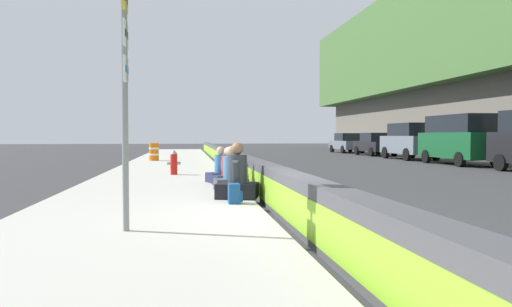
# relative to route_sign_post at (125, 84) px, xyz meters

# --- Properties ---
(ground_plane) EXTENTS (160.00, 160.00, 0.00)m
(ground_plane) POSITION_rel_route_sign_post_xyz_m (1.04, -2.71, -2.23)
(ground_plane) COLOR #353538
(ground_plane) RESTS_ON ground
(sidewalk_strip) EXTENTS (80.00, 4.40, 0.14)m
(sidewalk_strip) POSITION_rel_route_sign_post_xyz_m (1.04, -0.06, -2.16)
(sidewalk_strip) COLOR #B5B2A8
(sidewalk_strip) RESTS_ON ground_plane
(jersey_barrier) EXTENTS (76.00, 0.45, 0.85)m
(jersey_barrier) POSITION_rel_route_sign_post_xyz_m (1.04, -2.70, -1.81)
(jersey_barrier) COLOR #47474C
(jersey_barrier) RESTS_ON ground_plane
(route_sign_post) EXTENTS (0.44, 0.09, 3.60)m
(route_sign_post) POSITION_rel_route_sign_post_xyz_m (0.00, 0.00, 0.00)
(route_sign_post) COLOR gray
(route_sign_post) RESTS_ON sidewalk_strip
(fire_hydrant) EXTENTS (0.26, 0.46, 0.88)m
(fire_hydrant) POSITION_rel_route_sign_post_xyz_m (9.83, -0.41, -1.65)
(fire_hydrant) COLOR red
(fire_hydrant) RESTS_ON sidewalk_strip
(seated_person_foreground) EXTENTS (0.94, 1.04, 1.22)m
(seated_person_foreground) POSITION_rel_route_sign_post_xyz_m (3.34, -1.95, -1.71)
(seated_person_foreground) COLOR black
(seated_person_foreground) RESTS_ON sidewalk_strip
(seated_person_middle) EXTENTS (0.74, 0.85, 1.10)m
(seated_person_middle) POSITION_rel_route_sign_post_xyz_m (4.74, -1.94, -1.75)
(seated_person_middle) COLOR #424247
(seated_person_middle) RESTS_ON sidewalk_strip
(seated_person_rear) EXTENTS (0.75, 0.84, 1.05)m
(seated_person_rear) POSITION_rel_route_sign_post_xyz_m (5.92, -1.98, -1.76)
(seated_person_rear) COLOR #23284C
(seated_person_rear) RESTS_ON sidewalk_strip
(seated_person_far) EXTENTS (0.82, 0.89, 1.04)m
(seated_person_far) POSITION_rel_route_sign_post_xyz_m (6.89, -1.84, -1.77)
(seated_person_far) COLOR #23284C
(seated_person_far) RESTS_ON sidewalk_strip
(backpack) EXTENTS (0.32, 0.28, 0.40)m
(backpack) POSITION_rel_route_sign_post_xyz_m (2.51, -1.81, -1.90)
(backpack) COLOR navy
(backpack) RESTS_ON sidewalk_strip
(construction_barrel) EXTENTS (0.54, 0.54, 0.95)m
(construction_barrel) POSITION_rel_route_sign_post_xyz_m (19.45, 0.91, -1.61)
(construction_barrel) COLOR orange
(construction_barrel) RESTS_ON sidewalk_strip
(parked_car_fourth) EXTENTS (5.12, 2.13, 2.56)m
(parked_car_fourth) POSITION_rel_route_sign_post_xyz_m (15.68, -14.77, -0.88)
(parked_car_fourth) COLOR #145128
(parked_car_fourth) RESTS_ON ground_plane
(parked_car_midline) EXTENTS (4.81, 2.08, 2.28)m
(parked_car_midline) POSITION_rel_route_sign_post_xyz_m (21.16, -14.76, -1.05)
(parked_car_midline) COLOR slate
(parked_car_midline) RESTS_ON ground_plane
(parked_car_far) EXTENTS (4.52, 1.98, 1.71)m
(parked_car_far) POSITION_rel_route_sign_post_xyz_m (27.01, -14.88, -1.37)
(parked_car_far) COLOR black
(parked_car_far) RESTS_ON ground_plane
(parked_car_farther) EXTENTS (4.54, 2.03, 1.71)m
(parked_car_farther) POSITION_rel_route_sign_post_xyz_m (33.00, -14.76, -1.37)
(parked_car_farther) COLOR slate
(parked_car_farther) RESTS_ON ground_plane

